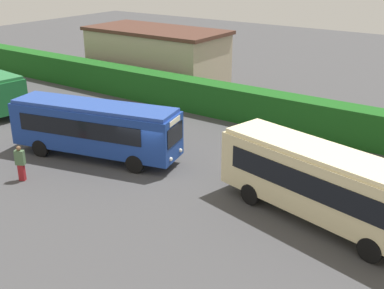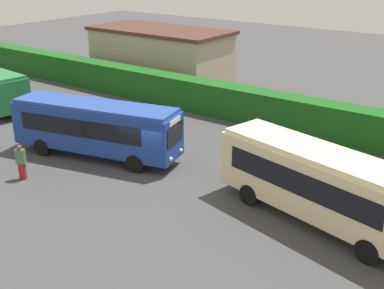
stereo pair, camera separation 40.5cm
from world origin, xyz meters
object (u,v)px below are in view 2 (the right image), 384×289
at_px(bus_cream, 322,183).
at_px(person_center, 116,128).
at_px(person_right, 160,128).
at_px(bus_blue, 96,126).
at_px(person_left, 21,161).
at_px(traffic_cone, 272,141).

height_order(bus_cream, person_center, bus_cream).
bearing_deg(person_right, bus_cream, 164.31).
bearing_deg(bus_cream, bus_blue, -164.42).
xyz_separation_m(person_left, person_center, (0.08, 6.69, -0.13)).
xyz_separation_m(bus_cream, traffic_cone, (-5.76, 6.75, -1.58)).
height_order(bus_blue, bus_cream, bus_cream).
height_order(bus_cream, person_left, bus_cream).
bearing_deg(person_left, bus_blue, 140.06).
relative_size(bus_blue, person_right, 5.77).
distance_m(bus_blue, person_left, 4.53).
distance_m(bus_blue, person_right, 4.17).
xyz_separation_m(bus_cream, person_right, (-11.56, 3.26, -0.96)).
xyz_separation_m(person_left, person_right, (2.36, 8.16, -0.08)).
distance_m(bus_blue, traffic_cone, 10.40).
xyz_separation_m(bus_blue, person_right, (1.45, 3.81, -0.90)).
relative_size(bus_blue, traffic_cone, 16.68).
relative_size(bus_blue, person_center, 6.04).
bearing_deg(person_center, bus_cream, -138.43).
relative_size(person_left, person_right, 1.08).
bearing_deg(bus_blue, person_center, 95.81).
height_order(person_center, person_right, person_right).
distance_m(bus_blue, person_center, 2.66).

